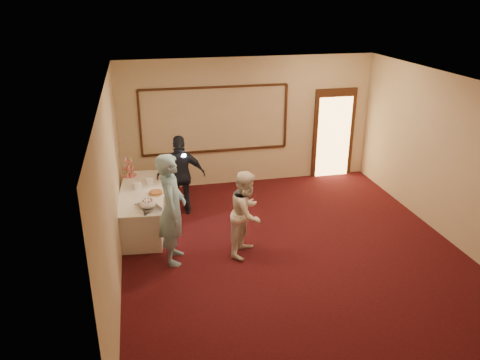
# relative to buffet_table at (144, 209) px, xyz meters

# --- Properties ---
(floor) EXTENTS (7.00, 7.00, 0.00)m
(floor) POSITION_rel_buffet_table_xyz_m (2.57, -1.60, -0.39)
(floor) COLOR black
(floor) RESTS_ON ground
(room_walls) EXTENTS (6.04, 7.04, 3.02)m
(room_walls) POSITION_rel_buffet_table_xyz_m (2.57, -1.60, 1.64)
(room_walls) COLOR beige
(room_walls) RESTS_ON floor
(wall_molding) EXTENTS (3.45, 0.04, 1.55)m
(wall_molding) POSITION_rel_buffet_table_xyz_m (1.77, 1.87, 1.21)
(wall_molding) COLOR #341D0F
(wall_molding) RESTS_ON room_walls
(doorway) EXTENTS (1.05, 0.07, 2.20)m
(doorway) POSITION_rel_buffet_table_xyz_m (4.72, 1.86, 0.69)
(doorway) COLOR #341D0F
(doorway) RESTS_ON floor
(buffet_table) EXTENTS (1.10, 2.31, 0.77)m
(buffet_table) POSITION_rel_buffet_table_xyz_m (0.00, 0.00, 0.00)
(buffet_table) COLOR white
(buffet_table) RESTS_ON floor
(pavlova_tray) EXTENTS (0.48, 0.53, 0.18)m
(pavlova_tray) POSITION_rel_buffet_table_xyz_m (0.09, -0.85, 0.46)
(pavlova_tray) COLOR silver
(pavlova_tray) RESTS_ON buffet_table
(cupcake_stand) EXTENTS (0.30, 0.30, 0.44)m
(cupcake_stand) POSITION_rel_buffet_table_xyz_m (-0.23, 0.88, 0.54)
(cupcake_stand) COLOR #EF627B
(cupcake_stand) RESTS_ON buffet_table
(plate_stack_a) EXTENTS (0.17, 0.17, 0.14)m
(plate_stack_a) POSITION_rel_buffet_table_xyz_m (-0.09, 0.12, 0.45)
(plate_stack_a) COLOR white
(plate_stack_a) RESTS_ON buffet_table
(plate_stack_b) EXTENTS (0.17, 0.17, 0.14)m
(plate_stack_b) POSITION_rel_buffet_table_xyz_m (0.16, 0.33, 0.46)
(plate_stack_b) COLOR white
(plate_stack_b) RESTS_ON buffet_table
(tart) EXTENTS (0.29, 0.29, 0.06)m
(tart) POSITION_rel_buffet_table_xyz_m (0.25, -0.21, 0.41)
(tart) COLOR white
(tart) RESTS_ON buffet_table
(man) EXTENTS (0.57, 0.77, 1.95)m
(man) POSITION_rel_buffet_table_xyz_m (0.48, -1.36, 0.59)
(man) COLOR #84B7D1
(man) RESTS_ON floor
(woman) EXTENTS (0.90, 0.95, 1.55)m
(woman) POSITION_rel_buffet_table_xyz_m (1.75, -1.39, 0.39)
(woman) COLOR white
(woman) RESTS_ON floor
(guest) EXTENTS (1.02, 0.49, 1.69)m
(guest) POSITION_rel_buffet_table_xyz_m (0.81, 0.47, 0.46)
(guest) COLOR black
(guest) RESTS_ON floor
(camera_flash) EXTENTS (0.08, 0.05, 0.05)m
(camera_flash) POSITION_rel_buffet_table_xyz_m (0.87, 0.35, 0.93)
(camera_flash) COLOR white
(camera_flash) RESTS_ON guest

